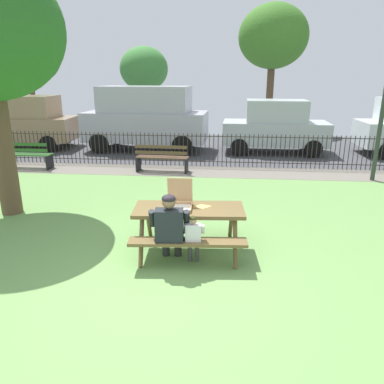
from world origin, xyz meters
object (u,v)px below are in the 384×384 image
Objects in this scene: adult_at_table at (170,226)px; park_bench_left at (26,156)px; pizza_slice_on_table at (201,206)px; far_tree_center at (273,37)px; parked_car_center at (275,126)px; parked_car_left at (146,117)px; pizza_box_open at (179,201)px; child_at_table at (193,235)px; park_bench_center at (162,158)px; far_tree_midleft at (144,70)px; far_tree_left at (27,55)px; parked_car_far_left at (17,121)px; picnic_table_foreground at (189,218)px.

adult_at_table reaches higher than park_bench_left.
far_tree_center is (2.55, 14.73, 3.92)m from pizza_slice_on_table.
parked_car_center is (2.19, 8.56, 0.23)m from pizza_slice_on_table.
pizza_box_open is at bearing -74.19° from parked_car_left.
child_at_table is at bearing -73.46° from parked_car_left.
park_bench_center is at bearing 0.00° from park_bench_left.
far_tree_midleft reaches higher than parked_car_center.
far_tree_center reaches higher than far_tree_left.
parked_car_left is 1.10× the size of far_tree_midleft.
child_at_table is at bearing -96.12° from pizza_slice_on_table.
far_tree_center is (10.66, 6.17, 3.60)m from parked_car_far_left.
child_at_table is 0.22× the size of parked_car_center.
parked_car_far_left is at bearing 132.48° from picnic_table_foreground.
far_tree_left is at bearing 180.00° from far_tree_center.
child_at_table is 0.18× the size of parked_car_left.
pizza_box_open is 18.28m from far_tree_left.
far_tree_center reaches higher than adult_at_table.
park_bench_center is (-1.24, 5.25, -0.47)m from pizza_box_open.
adult_at_table is 18.73m from far_tree_left.
far_tree_midleft is (-4.00, 14.83, 2.52)m from picnic_table_foreground.
park_bench_left is 0.33× the size of parked_car_left.
parked_car_far_left is (-8.11, 8.56, 0.32)m from pizza_slice_on_table.
pizza_box_open is at bearing 117.08° from child_at_table.
parked_car_far_left is 0.74× the size of far_tree_center.
parked_car_center is at bearing 74.66° from picnic_table_foreground.
picnic_table_foreground is 1.60× the size of adult_at_table.
far_tree_center is at bearing 66.59° from park_bench_center.
park_bench_left is at bearing -131.73° from far_tree_center.
adult_at_table is 5.92m from park_bench_center.
child_at_table reaches higher than pizza_slice_on_table.
park_bench_left is at bearing -133.29° from parked_car_left.
parked_car_center is at bearing -25.68° from far_tree_left.
park_bench_left is 4.05m from parked_car_far_left.
adult_at_table is 1.38× the size of child_at_table.
park_bench_left is at bearing -57.60° from parked_car_far_left.
park_bench_left and park_bench_center have the same top height.
parked_car_center is at bearing -0.00° from parked_car_far_left.
picnic_table_foreground is at bearing -73.26° from parked_car_left.
parked_car_far_left is (-6.53, 3.37, 0.68)m from park_bench_center.
adult_at_table is 0.22× the size of far_tree_left.
far_tree_midleft is at bearing 180.00° from far_tree_center.
pizza_box_open is at bearing -55.15° from far_tree_left.
child_at_table is at bearing -76.89° from picnic_table_foreground.
far_tree_center reaches higher than child_at_table.
parked_car_far_left reaches higher than pizza_box_open.
picnic_table_foreground is 0.48× the size of parked_car_center.
park_bench_center is at bearing 101.31° from adult_at_table.
adult_at_table is at bearing -124.58° from pizza_slice_on_table.
park_bench_center is 11.25m from far_tree_center.
far_tree_center is (0.36, 6.17, 3.69)m from parked_car_center.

